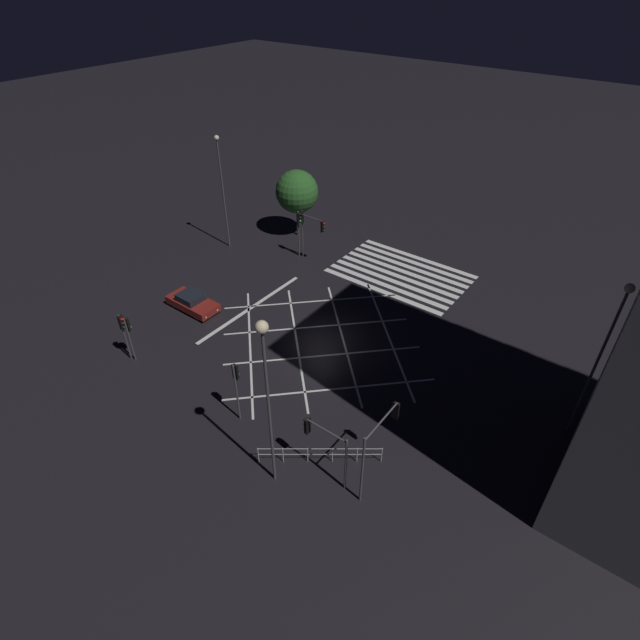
{
  "coord_description": "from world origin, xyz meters",
  "views": [
    {
      "loc": [
        -15.82,
        20.9,
        21.28
      ],
      "look_at": [
        0.0,
        0.0,
        1.74
      ],
      "focal_mm": 28.0,
      "sensor_mm": 36.0,
      "label": 1
    }
  ],
  "objects_px": {
    "street_lamp_west": "(605,343)",
    "traffic_light_se_main": "(312,228)",
    "traffic_light_nw_main": "(323,440)",
    "traffic_light_se_cross": "(302,225)",
    "street_tree_near": "(297,192)",
    "traffic_light_ne_cross": "(129,330)",
    "street_lamp_east": "(222,181)",
    "street_lamp_far": "(266,375)",
    "waiting_car": "(192,302)",
    "traffic_light_ne_main": "(123,329)",
    "traffic_light_median_north": "(236,381)",
    "traffic_light_nw_cross": "(381,435)"
  },
  "relations": [
    {
      "from": "traffic_light_ne_cross",
      "to": "waiting_car",
      "type": "xyz_separation_m",
      "value": [
        1.37,
        -5.99,
        -1.74
      ]
    },
    {
      "from": "traffic_light_nw_cross",
      "to": "traffic_light_se_cross",
      "type": "bearing_deg",
      "value": 48.06
    },
    {
      "from": "traffic_light_median_north",
      "to": "traffic_light_se_main",
      "type": "distance_m",
      "value": 18.13
    },
    {
      "from": "traffic_light_median_north",
      "to": "street_lamp_east",
      "type": "xyz_separation_m",
      "value": [
        15.15,
        -14.02,
        3.1
      ]
    },
    {
      "from": "traffic_light_ne_main",
      "to": "traffic_light_se_main",
      "type": "bearing_deg",
      "value": 85.1
    },
    {
      "from": "traffic_light_nw_main",
      "to": "traffic_light_se_cross",
      "type": "bearing_deg",
      "value": -48.63
    },
    {
      "from": "street_lamp_west",
      "to": "traffic_light_se_main",
      "type": "bearing_deg",
      "value": -15.51
    },
    {
      "from": "street_lamp_west",
      "to": "street_lamp_east",
      "type": "bearing_deg",
      "value": -7.34
    },
    {
      "from": "street_lamp_east",
      "to": "traffic_light_nw_main",
      "type": "bearing_deg",
      "value": 145.91
    },
    {
      "from": "street_lamp_west",
      "to": "street_tree_near",
      "type": "height_order",
      "value": "street_lamp_west"
    },
    {
      "from": "traffic_light_ne_main",
      "to": "traffic_light_se_cross",
      "type": "height_order",
      "value": "traffic_light_se_cross"
    },
    {
      "from": "traffic_light_se_cross",
      "to": "waiting_car",
      "type": "height_order",
      "value": "traffic_light_se_cross"
    },
    {
      "from": "traffic_light_median_north",
      "to": "traffic_light_nw_main",
      "type": "bearing_deg",
      "value": -92.37
    },
    {
      "from": "street_lamp_west",
      "to": "street_tree_near",
      "type": "distance_m",
      "value": 28.25
    },
    {
      "from": "traffic_light_nw_main",
      "to": "traffic_light_nw_cross",
      "type": "bearing_deg",
      "value": -149.06
    },
    {
      "from": "traffic_light_nw_main",
      "to": "traffic_light_nw_cross",
      "type": "distance_m",
      "value": 2.8
    },
    {
      "from": "street_tree_near",
      "to": "traffic_light_nw_main",
      "type": "bearing_deg",
      "value": 131.82
    },
    {
      "from": "street_lamp_far",
      "to": "street_tree_near",
      "type": "bearing_deg",
      "value": -53.35
    },
    {
      "from": "traffic_light_ne_main",
      "to": "street_lamp_west",
      "type": "bearing_deg",
      "value": 24.12
    },
    {
      "from": "traffic_light_se_cross",
      "to": "street_lamp_east",
      "type": "xyz_separation_m",
      "value": [
        6.42,
        2.39,
        2.93
      ]
    },
    {
      "from": "traffic_light_se_main",
      "to": "street_lamp_west",
      "type": "xyz_separation_m",
      "value": [
        -22.65,
        6.28,
        3.2
      ]
    },
    {
      "from": "street_tree_near",
      "to": "street_lamp_west",
      "type": "bearing_deg",
      "value": 160.84
    },
    {
      "from": "traffic_light_ne_main",
      "to": "traffic_light_se_main",
      "type": "height_order",
      "value": "traffic_light_se_main"
    },
    {
      "from": "street_lamp_east",
      "to": "street_lamp_far",
      "type": "height_order",
      "value": "street_lamp_far"
    },
    {
      "from": "traffic_light_nw_main",
      "to": "traffic_light_ne_cross",
      "type": "distance_m",
      "value": 14.86
    },
    {
      "from": "traffic_light_se_cross",
      "to": "traffic_light_ne_cross",
      "type": "bearing_deg",
      "value": -0.64
    },
    {
      "from": "street_lamp_east",
      "to": "street_lamp_far",
      "type": "xyz_separation_m",
      "value": [
        -19.35,
        15.92,
        1.12
      ]
    },
    {
      "from": "traffic_light_median_north",
      "to": "traffic_light_se_cross",
      "type": "bearing_deg",
      "value": 28.02
    },
    {
      "from": "traffic_light_median_north",
      "to": "street_lamp_east",
      "type": "relative_size",
      "value": 0.41
    },
    {
      "from": "street_lamp_west",
      "to": "street_lamp_far",
      "type": "distance_m",
      "value": 16.18
    },
    {
      "from": "traffic_light_se_cross",
      "to": "street_lamp_west",
      "type": "distance_m",
      "value": 24.74
    },
    {
      "from": "traffic_light_se_cross",
      "to": "street_lamp_far",
      "type": "distance_m",
      "value": 22.78
    },
    {
      "from": "traffic_light_nw_cross",
      "to": "street_lamp_east",
      "type": "xyz_separation_m",
      "value": [
        23.41,
        -12.88,
        2.63
      ]
    },
    {
      "from": "traffic_light_se_main",
      "to": "street_lamp_west",
      "type": "distance_m",
      "value": 23.72
    },
    {
      "from": "traffic_light_se_main",
      "to": "street_lamp_far",
      "type": "distance_m",
      "value": 22.21
    },
    {
      "from": "traffic_light_se_main",
      "to": "street_tree_near",
      "type": "distance_m",
      "value": 5.09
    },
    {
      "from": "traffic_light_ne_cross",
      "to": "traffic_light_se_main",
      "type": "height_order",
      "value": "traffic_light_se_main"
    },
    {
      "from": "traffic_light_nw_main",
      "to": "waiting_car",
      "type": "bearing_deg",
      "value": -19.59
    },
    {
      "from": "traffic_light_nw_main",
      "to": "street_lamp_far",
      "type": "distance_m",
      "value": 5.05
    },
    {
      "from": "traffic_light_median_north",
      "to": "street_lamp_west",
      "type": "height_order",
      "value": "street_lamp_west"
    },
    {
      "from": "traffic_light_se_cross",
      "to": "traffic_light_se_main",
      "type": "bearing_deg",
      "value": 90.71
    },
    {
      "from": "traffic_light_nw_main",
      "to": "waiting_car",
      "type": "height_order",
      "value": "traffic_light_nw_main"
    },
    {
      "from": "street_lamp_far",
      "to": "traffic_light_median_north",
      "type": "bearing_deg",
      "value": -24.32
    },
    {
      "from": "waiting_car",
      "to": "traffic_light_nw_cross",
      "type": "bearing_deg",
      "value": -13.3
    },
    {
      "from": "traffic_light_median_north",
      "to": "street_lamp_west",
      "type": "xyz_separation_m",
      "value": [
        -14.98,
        -10.14,
        3.37
      ]
    },
    {
      "from": "traffic_light_median_north",
      "to": "waiting_car",
      "type": "distance_m",
      "value": 11.9
    },
    {
      "from": "traffic_light_median_north",
      "to": "street_tree_near",
      "type": "distance_m",
      "value": 22.65
    },
    {
      "from": "street_lamp_far",
      "to": "waiting_car",
      "type": "distance_m",
      "value": 17.52
    },
    {
      "from": "street_lamp_east",
      "to": "street_tree_near",
      "type": "height_order",
      "value": "street_lamp_east"
    },
    {
      "from": "street_lamp_east",
      "to": "traffic_light_median_north",
      "type": "bearing_deg",
      "value": 137.22
    }
  ]
}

